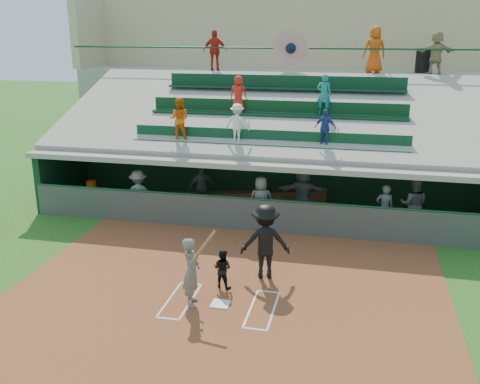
% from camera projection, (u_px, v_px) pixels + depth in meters
% --- Properties ---
extents(ground, '(100.00, 100.00, 0.00)m').
position_uv_depth(ground, '(220.00, 305.00, 12.93)').
color(ground, '#225518').
rests_on(ground, ground).
extents(dirt_slab, '(11.00, 9.00, 0.02)m').
position_uv_depth(dirt_slab, '(225.00, 295.00, 13.39)').
color(dirt_slab, brown).
rests_on(dirt_slab, ground).
extents(home_plate, '(0.43, 0.43, 0.03)m').
position_uv_depth(home_plate, '(220.00, 304.00, 12.92)').
color(home_plate, white).
rests_on(home_plate, dirt_slab).
extents(batters_box_chalk, '(2.65, 1.85, 0.01)m').
position_uv_depth(batters_box_chalk, '(220.00, 304.00, 12.92)').
color(batters_box_chalk, white).
rests_on(batters_box_chalk, dirt_slab).
extents(dugout_floor, '(16.00, 3.50, 0.04)m').
position_uv_depth(dugout_floor, '(268.00, 214.00, 19.22)').
color(dugout_floor, gray).
rests_on(dugout_floor, ground).
extents(concourse_slab, '(20.00, 3.00, 4.60)m').
position_uv_depth(concourse_slab, '(293.00, 120.00, 24.84)').
color(concourse_slab, gray).
rests_on(concourse_slab, ground).
extents(grandstand, '(20.40, 10.40, 7.80)m').
position_uv_depth(grandstand, '(284.00, 133.00, 22.06)').
color(grandstand, '#484D48').
rests_on(grandstand, ground).
extents(batter_at_plate, '(0.88, 0.76, 1.95)m').
position_uv_depth(batter_at_plate, '(192.00, 271.00, 12.70)').
color(batter_at_plate, '#565853').
rests_on(batter_at_plate, dirt_slab).
extents(catcher, '(0.58, 0.50, 1.03)m').
position_uv_depth(catcher, '(222.00, 269.00, 13.66)').
color(catcher, black).
rests_on(catcher, dirt_slab).
extents(home_umpire, '(1.45, 1.03, 2.03)m').
position_uv_depth(home_umpire, '(265.00, 241.00, 14.09)').
color(home_umpire, black).
rests_on(home_umpire, dirt_slab).
extents(dugout_bench, '(15.12, 5.34, 0.47)m').
position_uv_depth(dugout_bench, '(279.00, 197.00, 20.31)').
color(dugout_bench, brown).
rests_on(dugout_bench, dugout_floor).
extents(white_table, '(0.84, 0.69, 0.65)m').
position_uv_depth(white_table, '(92.00, 199.00, 19.76)').
color(white_table, white).
rests_on(white_table, dugout_floor).
extents(water_cooler, '(0.36, 0.36, 0.36)m').
position_uv_depth(water_cooler, '(91.00, 186.00, 19.66)').
color(water_cooler, '#E44C0D').
rests_on(water_cooler, white_table).
extents(dugout_player_a, '(1.23, 0.93, 1.68)m').
position_uv_depth(dugout_player_a, '(139.00, 194.00, 18.64)').
color(dugout_player_a, '#60625C').
rests_on(dugout_player_a, dugout_floor).
extents(dugout_player_b, '(1.00, 0.79, 1.59)m').
position_uv_depth(dugout_player_b, '(202.00, 186.00, 19.69)').
color(dugout_player_b, '#50534F').
rests_on(dugout_player_b, dugout_floor).
extents(dugout_player_c, '(0.94, 0.74, 1.70)m').
position_uv_depth(dugout_player_c, '(261.00, 201.00, 17.83)').
color(dugout_player_c, '#5E615B').
rests_on(dugout_player_c, dugout_floor).
extents(dugout_player_d, '(1.78, 0.68, 1.88)m').
position_uv_depth(dugout_player_d, '(303.00, 192.00, 18.46)').
color(dugout_player_d, '#5F615C').
rests_on(dugout_player_d, dugout_floor).
extents(dugout_player_e, '(0.58, 0.39, 1.58)m').
position_uv_depth(dugout_player_e, '(384.00, 208.00, 17.33)').
color(dugout_player_e, '#5E615C').
rests_on(dugout_player_e, dugout_floor).
extents(dugout_player_f, '(0.94, 0.76, 1.79)m').
position_uv_depth(dugout_player_f, '(413.00, 204.00, 17.35)').
color(dugout_player_f, '#545652').
rests_on(dugout_player_f, dugout_floor).
extents(trash_bin, '(0.67, 0.67, 1.00)m').
position_uv_depth(trash_bin, '(424.00, 61.00, 22.50)').
color(trash_bin, black).
rests_on(trash_bin, concourse_slab).
extents(concourse_staff_a, '(1.09, 0.62, 1.75)m').
position_uv_depth(concourse_staff_a, '(215.00, 50.00, 23.34)').
color(concourse_staff_a, red).
rests_on(concourse_staff_a, concourse_slab).
extents(concourse_staff_b, '(1.05, 0.81, 1.90)m').
position_uv_depth(concourse_staff_b, '(375.00, 50.00, 22.08)').
color(concourse_staff_b, '#D84A0C').
rests_on(concourse_staff_b, concourse_slab).
extents(concourse_staff_c, '(1.68, 0.91, 1.73)m').
position_uv_depth(concourse_staff_c, '(436.00, 53.00, 21.70)').
color(concourse_staff_c, tan).
rests_on(concourse_staff_c, concourse_slab).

